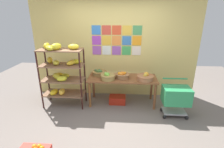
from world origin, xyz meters
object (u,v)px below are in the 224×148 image
Objects in this scene: display_table at (122,81)px; shopping_cart at (176,96)px; produce_crate_under_table at (117,100)px; fruit_basket_centre at (122,75)px; banana_shelf_unit at (61,69)px; fruit_basket_back_left at (145,77)px; fruit_basket_right at (108,76)px; fruit_basket_left at (99,73)px.

display_table is 2.05× the size of shopping_cart.
fruit_basket_centre is at bearing -12.69° from produce_crate_under_table.
fruit_basket_centre is (1.46, 0.14, -0.16)m from banana_shelf_unit.
produce_crate_under_table is (1.34, 0.17, -0.84)m from banana_shelf_unit.
fruit_basket_right is at bearing -177.66° from fruit_basket_back_left.
fruit_basket_right is at bearing -148.72° from produce_crate_under_table.
banana_shelf_unit is at bearing -172.74° from produce_crate_under_table.
fruit_basket_back_left reaches higher than shopping_cart.
fruit_basket_right is at bearing -155.57° from display_table.
shopping_cart is at bearing -20.64° from fruit_basket_centre.
banana_shelf_unit is 2.70m from shopping_cart.
fruit_basket_left is 0.62m from fruit_basket_centre.
display_table is 0.41m from fruit_basket_right.
fruit_basket_back_left is at bearing 154.99° from shopping_cart.
shopping_cart is (1.78, -0.63, -0.30)m from fruit_basket_left.
fruit_basket_right reaches higher than fruit_basket_centre.
banana_shelf_unit reaches higher than display_table.
fruit_basket_back_left is (2.00, 0.07, -0.16)m from banana_shelf_unit.
fruit_basket_right is (0.25, -0.29, 0.01)m from fruit_basket_left.
fruit_basket_centre is (0.59, -0.18, 0.01)m from fruit_basket_left.
fruit_basket_back_left is 0.95m from produce_crate_under_table.
shopping_cart is (1.30, -0.47, 0.38)m from produce_crate_under_table.
fruit_basket_left is 1.91m from shopping_cart.
fruit_basket_back_left reaches higher than fruit_basket_centre.
fruit_basket_left is (-0.59, 0.14, 0.15)m from display_table.
banana_shelf_unit is at bearing -178.38° from fruit_basket_right.
fruit_basket_back_left is at bearing 2.34° from fruit_basket_right.
fruit_basket_centre reaches higher than shopping_cart.
banana_shelf_unit is at bearing -159.40° from fruit_basket_left.
produce_crate_under_table is at bearing -17.94° from fruit_basket_left.
fruit_basket_left reaches higher than produce_crate_under_table.
fruit_basket_left is 0.84m from produce_crate_under_table.
fruit_basket_back_left is (0.54, -0.12, 0.16)m from display_table.
display_table is 4.81× the size of fruit_basket_centre.
display_table is 0.58m from fruit_basket_back_left.
fruit_basket_right reaches higher than fruit_basket_left.
fruit_basket_back_left is 0.97× the size of produce_crate_under_table.
produce_crate_under_table is at bearing -171.35° from display_table.
fruit_basket_right is at bearing 1.62° from banana_shelf_unit.
fruit_basket_left is 1.05× the size of fruit_basket_centre.
fruit_basket_left reaches higher than display_table.
fruit_basket_right is at bearing 172.55° from shopping_cart.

